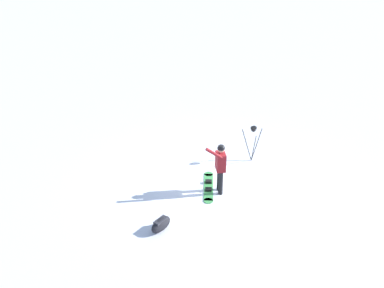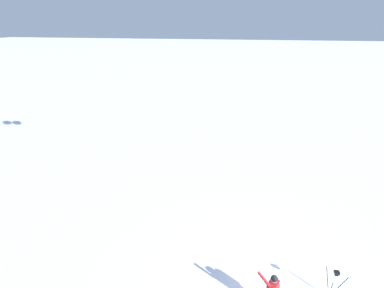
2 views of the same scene
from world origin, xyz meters
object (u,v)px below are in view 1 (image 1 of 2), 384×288
at_px(gear_bag_large, 161,224).
at_px(camera_tripod, 253,136).
at_px(snowboard, 208,186).
at_px(snowboarder, 220,164).

distance_m(gear_bag_large, camera_tripod, 4.71).
distance_m(snowboard, gear_bag_large, 2.43).
relative_size(snowboard, camera_tripod, 1.14).
distance_m(snowboarder, snowboard, 1.02).
relative_size(gear_bag_large, camera_tripod, 0.57).
relative_size(snowboarder, camera_tripod, 1.27).
relative_size(snowboard, gear_bag_large, 1.99).
bearing_deg(snowboarder, snowboard, -164.36).
xyz_separation_m(gear_bag_large, camera_tripod, (-1.31, 4.47, 0.73)).
bearing_deg(camera_tripod, gear_bag_large, -73.70).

